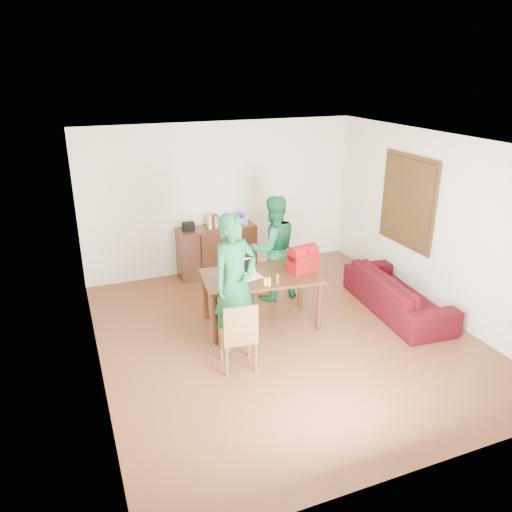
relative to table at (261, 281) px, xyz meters
name	(u,v)px	position (x,y,z in m)	size (l,w,h in m)	color
room	(283,246)	(0.18, -0.33, 0.63)	(5.20, 5.70, 2.90)	#4D2913
table	(261,281)	(0.00, 0.00, 0.00)	(1.77, 1.13, 0.78)	black
chair	(238,348)	(-0.70, -0.95, -0.41)	(0.47, 0.45, 0.93)	brown
person_near	(235,283)	(-0.55, -0.44, 0.25)	(0.68, 0.45, 1.87)	#13562A
person_far	(273,248)	(0.52, 0.77, 0.17)	(0.83, 0.65, 1.71)	#135931
laptop	(249,275)	(-0.19, -0.01, 0.14)	(0.35, 0.27, 0.23)	white
bananas	(267,285)	(-0.08, -0.40, 0.13)	(0.14, 0.09, 0.05)	gold
bottle	(277,278)	(0.10, -0.34, 0.18)	(0.05, 0.05, 0.16)	brown
red_bag	(303,261)	(0.62, -0.08, 0.25)	(0.42, 0.24, 0.31)	maroon
sofa	(398,293)	(2.12, -0.39, -0.38)	(2.08, 0.81, 0.61)	#37070E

